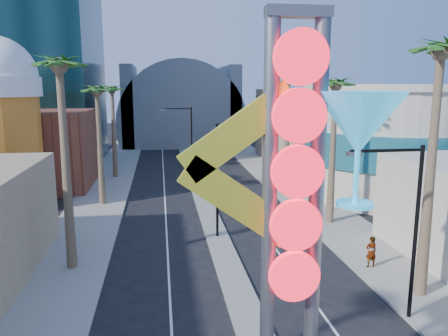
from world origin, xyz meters
TOP-DOWN VIEW (x-y plane):
  - sidewalk_west at (-9.50, 35.00)m, footprint 5.00×100.00m
  - sidewalk_east at (9.50, 35.00)m, footprint 5.00×100.00m
  - median at (0.00, 38.00)m, footprint 1.60×84.00m
  - brick_filler_west at (-16.00, 38.00)m, footprint 10.00×10.00m
  - filler_east at (16.00, 48.00)m, footprint 10.00×20.00m
  - turquoise_building at (18.00, 30.00)m, footprint 16.60×16.60m
  - canopy at (0.00, 72.00)m, footprint 22.00×16.00m
  - neon_sign at (0.82, 2.96)m, footprint 6.53×2.60m
  - streetlight_0 at (0.55, 20.00)m, footprint 3.79×0.25m
  - streetlight_1 at (-0.55, 44.00)m, footprint 3.79×0.25m
  - streetlight_2 at (6.72, 8.00)m, footprint 3.45×0.25m
  - palm_1 at (-9.00, 16.00)m, footprint 2.40×2.40m
  - palm_2 at (-9.00, 30.00)m, footprint 2.40×2.40m
  - palm_3 at (-9.00, 42.00)m, footprint 2.40×2.40m
  - palm_5 at (9.00, 10.00)m, footprint 2.40×2.40m
  - palm_6 at (9.00, 22.00)m, footprint 2.40×2.40m
  - palm_7 at (9.00, 34.00)m, footprint 2.40×2.40m
  - red_pickup at (3.91, 24.10)m, footprint 2.44×4.94m
  - pedestrian_a at (8.07, 13.45)m, footprint 0.71×0.50m
  - pedestrian_b at (11.19, 13.65)m, footprint 0.86×0.71m

SIDE VIEW (x-z plane):
  - sidewalk_west at x=-9.50m, z-range 0.00..0.15m
  - sidewalk_east at x=9.50m, z-range 0.00..0.15m
  - median at x=0.00m, z-range 0.00..0.15m
  - red_pickup at x=3.91m, z-range 0.00..1.35m
  - pedestrian_b at x=11.19m, z-range 0.15..1.79m
  - pedestrian_a at x=8.07m, z-range 0.15..2.00m
  - brick_filler_west at x=-16.00m, z-range 0.00..8.00m
  - canopy at x=0.00m, z-range -6.69..15.31m
  - streetlight_2 at x=6.72m, z-range 0.83..8.83m
  - streetlight_0 at x=0.55m, z-range 0.88..8.88m
  - streetlight_1 at x=-0.55m, z-range 0.88..8.88m
  - filler_east at x=16.00m, z-range 0.00..10.00m
  - turquoise_building at x=18.00m, z-range -0.05..10.55m
  - neon_sign at x=0.82m, z-range 1.03..13.58m
  - palm_2 at x=-9.00m, z-range 3.88..15.08m
  - palm_3 at x=-9.00m, z-range 3.88..15.08m
  - palm_6 at x=9.00m, z-range 4.08..15.78m
  - palm_1 at x=-9.00m, z-range 4.47..17.17m
  - palm_7 at x=9.00m, z-range 4.47..17.17m
  - palm_5 at x=9.00m, z-range 4.67..17.87m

